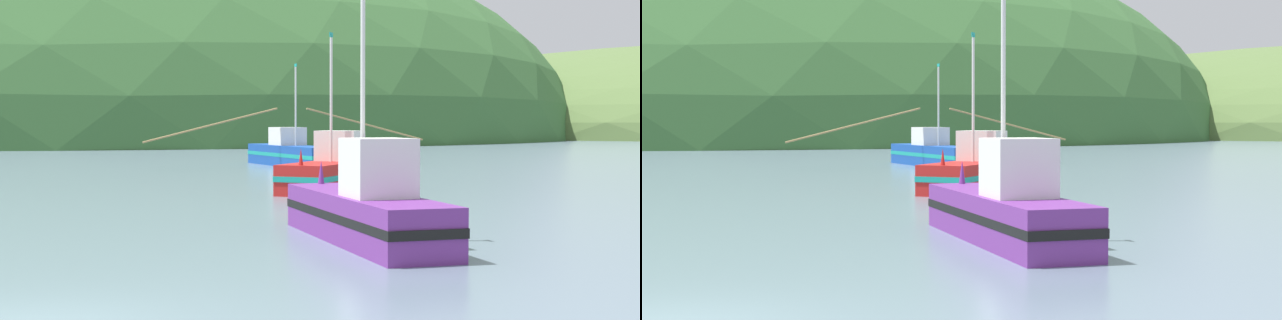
{
  "view_description": "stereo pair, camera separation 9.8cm",
  "coord_description": "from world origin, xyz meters",
  "views": [
    {
      "loc": [
        6.66,
        -12.44,
        3.11
      ],
      "look_at": [
        0.08,
        25.57,
        1.4
      ],
      "focal_mm": 50.61,
      "sensor_mm": 36.0,
      "label": 1
    },
    {
      "loc": [
        6.75,
        -12.43,
        3.11
      ],
      "look_at": [
        0.08,
        25.57,
        1.4
      ],
      "focal_mm": 50.61,
      "sensor_mm": 36.0,
      "label": 2
    }
  ],
  "objects": [
    {
      "name": "fishing_boat_blue",
      "position": [
        -5.6,
        47.17,
        0.88
      ],
      "size": [
        16.92,
        11.56,
        6.87
      ],
      "rotation": [
        0.0,
        0.0,
        5.31
      ],
      "color": "#19479E",
      "rests_on": "ground"
    },
    {
      "name": "fishing_boat_red",
      "position": [
        0.47,
        26.93,
        0.83
      ],
      "size": [
        3.83,
        8.12,
        6.94
      ],
      "rotation": [
        0.0,
        0.0,
        4.5
      ],
      "color": "red",
      "rests_on": "ground"
    },
    {
      "name": "fishing_boat_purple",
      "position": [
        3.92,
        10.23,
        0.82
      ],
      "size": [
        5.39,
        8.27,
        6.44
      ],
      "rotation": [
        0.0,
        0.0,
        2.03
      ],
      "color": "#6B2D84",
      "rests_on": "ground"
    }
  ]
}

